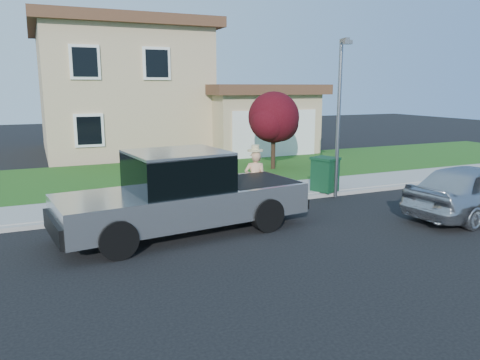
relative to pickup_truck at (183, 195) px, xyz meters
name	(u,v)px	position (x,y,z in m)	size (l,w,h in m)	color
ground	(248,238)	(1.26, -1.08, -0.95)	(80.00, 80.00, 0.00)	black
curb	(238,204)	(2.26, 1.82, -0.89)	(40.00, 0.20, 0.12)	gray
sidewalk	(225,196)	(2.26, 2.92, -0.87)	(40.00, 2.00, 0.15)	gray
lawn	(184,174)	(2.26, 7.42, -0.90)	(40.00, 7.00, 0.10)	#144212
house	(146,94)	(2.57, 15.31, 2.22)	(14.00, 11.30, 6.85)	tan
pickup_truck	(183,195)	(0.00, 0.00, 0.00)	(6.39, 2.82, 2.03)	black
woman	(255,179)	(2.59, 1.36, -0.05)	(0.73, 0.61, 1.89)	tan
sedan	(475,190)	(7.76, -1.84, -0.20)	(1.77, 4.40, 1.50)	#B3B5BA
ornamental_tree	(274,120)	(6.05, 6.76, 1.23)	(2.37, 2.14, 3.25)	black
trash_bin	(325,174)	(5.47, 2.02, -0.23)	(0.93, 0.99, 1.12)	#0E351C
street_lamp	(339,109)	(5.65, 1.62, 1.89)	(0.32, 0.65, 4.98)	slate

